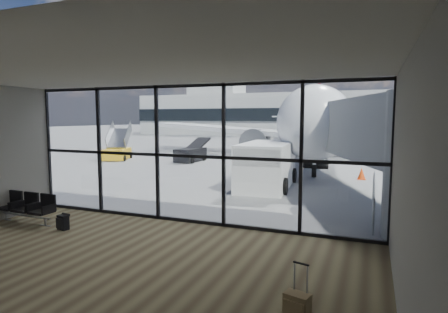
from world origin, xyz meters
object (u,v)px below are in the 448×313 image
Objects in this scene: airliner at (318,121)px; belt_loader at (191,154)px; suitcase at (297,312)px; service_van at (266,165)px; seating_row at (28,206)px; backpack at (63,222)px; mobile_stairs at (117,152)px.

airliner is 10.02× the size of belt_loader.
suitcase is 0.21× the size of service_van.
backpack is at bearing -7.43° from seating_row.
backpack is 28.80m from airliner.
service_van is at bearing 122.99° from suitcase.
service_van reaches higher than suitcase.
airliner is (-3.94, 31.24, 2.78)m from suitcase.
seating_row is 0.42× the size of service_van.
backpack is at bearing -79.38° from mobile_stairs.
belt_loader is at bearing -134.87° from airliner.
airliner reaches higher than suitcase.
suitcase is (9.45, -3.10, -0.21)m from seating_row.
suitcase is 0.28× the size of mobile_stairs.
suitcase is at bearing -56.69° from belt_loader.
suitcase reaches higher than seating_row.
airliner is at bearing 80.01° from seating_row.
belt_loader is (-4.49, 17.72, 0.36)m from backpack.
airliner reaches higher than belt_loader.
backpack is at bearing -73.15° from belt_loader.
suitcase is at bearing -68.80° from mobile_stairs.
seating_row is 28.79m from airliner.
service_van is at bearing 58.62° from seating_row.
belt_loader reaches higher than suitcase.
suitcase is 0.28× the size of belt_loader.
suitcase is at bearing -76.78° from service_van.
mobile_stairs reaches higher than service_van.
seating_row is 0.56× the size of mobile_stairs.
service_van is 16.53m from mobile_stairs.
seating_row is 1.79m from backpack.
backpack is at bearing -117.40° from service_van.
seating_row is 18.75m from mobile_stairs.
airliner is at bearing 94.04° from backpack.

